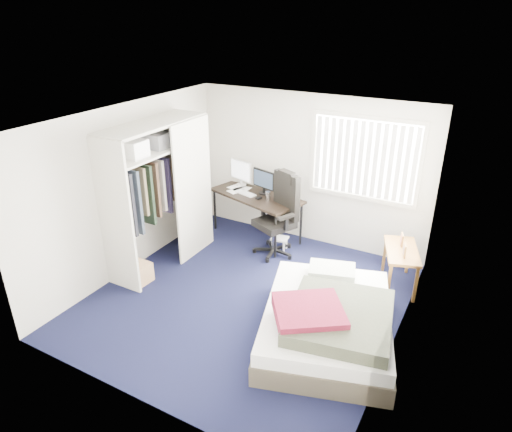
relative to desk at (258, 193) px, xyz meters
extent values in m
plane|color=black|center=(0.79, -1.75, -0.81)|extent=(4.20, 4.20, 0.00)
plane|color=silver|center=(0.79, 0.35, 0.44)|extent=(4.00, 0.00, 4.00)
plane|color=silver|center=(0.79, -3.85, 0.44)|extent=(4.00, 0.00, 4.00)
plane|color=silver|center=(-1.21, -1.75, 0.44)|extent=(0.00, 4.20, 4.20)
plane|color=silver|center=(2.79, -1.75, 0.44)|extent=(0.00, 4.20, 4.20)
plane|color=white|center=(0.79, -1.75, 1.69)|extent=(4.20, 4.20, 0.00)
cube|color=white|center=(1.69, 0.33, 0.79)|extent=(1.60, 0.02, 1.20)
cube|color=beige|center=(1.69, 0.30, 1.42)|extent=(1.72, 0.06, 0.06)
cube|color=beige|center=(1.69, 0.30, 0.16)|extent=(1.72, 0.06, 0.06)
cube|color=white|center=(1.69, 0.27, 0.79)|extent=(1.60, 0.04, 1.16)
cube|color=beige|center=(-0.91, -2.35, 0.29)|extent=(0.60, 0.04, 2.20)
cube|color=beige|center=(-0.91, -0.55, 0.29)|extent=(0.60, 0.04, 2.20)
cube|color=beige|center=(-0.91, -1.45, 1.39)|extent=(0.60, 1.80, 0.04)
cube|color=beige|center=(-0.91, -1.45, 1.01)|extent=(0.56, 1.74, 0.03)
cylinder|color=silver|center=(-0.91, -1.45, 0.89)|extent=(0.03, 1.72, 0.03)
cube|color=#26262B|center=(-0.91, -1.55, 0.44)|extent=(0.38, 1.10, 0.90)
cube|color=beige|center=(-0.59, -1.00, 0.29)|extent=(0.03, 0.90, 2.20)
cube|color=white|center=(-0.91, -1.90, 1.14)|extent=(0.38, 0.30, 0.24)
cube|color=gray|center=(-0.91, -1.40, 1.13)|extent=(0.34, 0.28, 0.22)
cube|color=black|center=(-0.01, -0.02, -0.04)|extent=(1.75, 1.17, 0.04)
cylinder|color=black|center=(-0.81, -0.12, -0.44)|extent=(0.04, 0.04, 0.75)
cylinder|color=black|center=(-0.63, 0.49, -0.44)|extent=(0.04, 0.04, 0.75)
cylinder|color=black|center=(0.62, -0.53, -0.44)|extent=(0.04, 0.04, 0.75)
cylinder|color=black|center=(0.79, 0.07, -0.44)|extent=(0.04, 0.04, 0.75)
cube|color=white|center=(-0.47, 0.24, 0.26)|extent=(0.49, 0.17, 0.36)
cube|color=white|center=(-0.47, 0.24, 0.26)|extent=(0.43, 0.13, 0.31)
cube|color=black|center=(0.08, 0.09, 0.24)|extent=(0.47, 0.16, 0.32)
cube|color=#1E2838|center=(0.08, 0.09, 0.24)|extent=(0.41, 0.13, 0.27)
cube|color=black|center=(0.55, -0.10, 0.24)|extent=(0.47, 0.16, 0.32)
cube|color=#1E2838|center=(0.55, -0.10, 0.24)|extent=(0.41, 0.13, 0.27)
cube|color=white|center=(-0.19, -0.08, -0.01)|extent=(0.42, 0.25, 0.02)
cube|color=black|center=(0.11, -0.17, -0.01)|extent=(0.09, 0.11, 0.02)
cylinder|color=silver|center=(0.28, -0.16, 0.06)|extent=(0.08, 0.08, 0.16)
cube|color=white|center=(-0.01, -0.02, -0.02)|extent=(0.37, 0.35, 0.00)
cube|color=black|center=(0.53, -0.42, -0.75)|extent=(0.85, 0.85, 0.13)
cylinder|color=silver|center=(0.53, -0.42, -0.53)|extent=(0.06, 0.06, 0.43)
cube|color=black|center=(0.53, -0.42, -0.28)|extent=(0.71, 0.71, 0.11)
cube|color=black|center=(0.63, -0.19, 0.15)|extent=(0.53, 0.32, 0.75)
cube|color=black|center=(0.63, -0.19, 0.47)|extent=(0.35, 0.25, 0.17)
cube|color=black|center=(0.27, -0.30, -0.06)|extent=(0.19, 0.30, 0.04)
cube|color=black|center=(0.79, -0.54, -0.06)|extent=(0.19, 0.30, 0.04)
cube|color=white|center=(0.56, -0.26, -0.61)|extent=(0.29, 0.25, 0.03)
cylinder|color=white|center=(0.47, -0.35, -0.72)|extent=(0.03, 0.03, 0.20)
cylinder|color=white|center=(0.45, -0.20, -0.72)|extent=(0.03, 0.03, 0.20)
cylinder|color=white|center=(0.67, -0.32, -0.72)|extent=(0.03, 0.03, 0.20)
cylinder|color=white|center=(0.65, -0.18, -0.72)|extent=(0.03, 0.03, 0.20)
cube|color=brown|center=(2.54, -0.41, -0.24)|extent=(0.68, 0.95, 0.04)
cube|color=brown|center=(2.50, -0.83, -0.54)|extent=(0.05, 0.05, 0.55)
cube|color=brown|center=(2.25, -0.09, -0.54)|extent=(0.05, 0.05, 0.55)
cube|color=brown|center=(2.83, -0.72, -0.54)|extent=(0.05, 0.05, 0.55)
cube|color=brown|center=(2.58, 0.02, -0.54)|extent=(0.05, 0.05, 0.55)
cube|color=brown|center=(2.60, -0.59, -0.13)|extent=(0.06, 0.14, 0.18)
cube|color=brown|center=(2.50, -0.29, -0.13)|extent=(0.06, 0.14, 0.18)
cube|color=#453E31|center=(2.04, -1.99, -0.69)|extent=(2.01, 2.34, 0.26)
cube|color=white|center=(2.04, -1.99, -0.48)|extent=(1.96, 2.29, 0.18)
cube|color=silver|center=(1.83, -1.30, -0.32)|extent=(0.69, 0.56, 0.14)
cube|color=#363B2C|center=(2.26, -2.19, -0.32)|extent=(1.33, 1.42, 0.18)
cube|color=#530E15|center=(1.95, -2.38, -0.24)|extent=(1.02, 1.00, 0.16)
cube|color=#AA8255|center=(-0.86, -2.13, -0.67)|extent=(0.40, 0.31, 0.29)
camera|label=1|loc=(3.45, -6.33, 2.89)|focal=32.00mm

